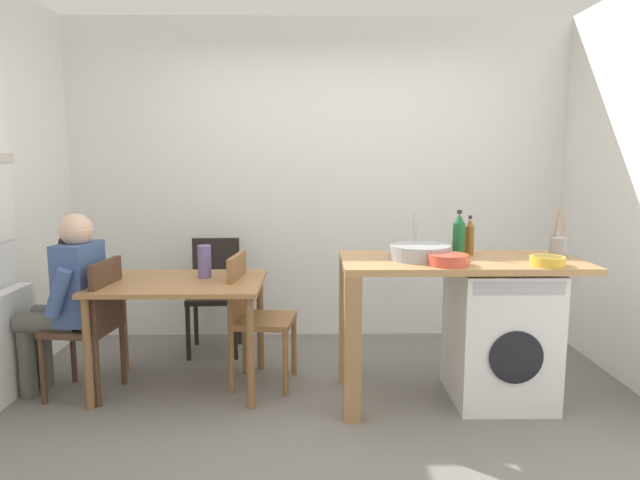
{
  "coord_description": "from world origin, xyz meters",
  "views": [
    {
      "loc": [
        -0.04,
        -3.1,
        1.55
      ],
      "look_at": [
        0.0,
        0.45,
        1.03
      ],
      "focal_mm": 31.52,
      "sensor_mm": 36.0,
      "label": 1
    }
  ],
  "objects_px": {
    "bottle_tall_green": "(459,235)",
    "vase": "(205,262)",
    "mixing_bowl": "(448,259)",
    "chair_opposite": "(253,312)",
    "utensil_crock": "(558,247)",
    "bottle_squat_brown": "(469,237)",
    "colander": "(547,260)",
    "dining_table": "(180,295)",
    "seated_person": "(68,294)",
    "chair_spare_by_wall": "(215,288)",
    "chair_person_seat": "(93,320)",
    "washing_machine": "(499,334)"
  },
  "relations": [
    {
      "from": "bottle_tall_green",
      "to": "vase",
      "type": "distance_m",
      "value": 1.7
    },
    {
      "from": "bottle_tall_green",
      "to": "mixing_bowl",
      "type": "bearing_deg",
      "value": -114.55
    },
    {
      "from": "chair_opposite",
      "to": "bottle_tall_green",
      "type": "height_order",
      "value": "bottle_tall_green"
    },
    {
      "from": "mixing_bowl",
      "to": "utensil_crock",
      "type": "xyz_separation_m",
      "value": [
        0.76,
        0.25,
        0.03
      ]
    },
    {
      "from": "bottle_tall_green",
      "to": "mixing_bowl",
      "type": "xyz_separation_m",
      "value": [
        -0.14,
        -0.3,
        -0.1
      ]
    },
    {
      "from": "bottle_squat_brown",
      "to": "colander",
      "type": "xyz_separation_m",
      "value": [
        0.36,
        -0.38,
        -0.09
      ]
    },
    {
      "from": "mixing_bowl",
      "to": "bottle_tall_green",
      "type": "bearing_deg",
      "value": 65.45
    },
    {
      "from": "bottle_squat_brown",
      "to": "colander",
      "type": "height_order",
      "value": "bottle_squat_brown"
    },
    {
      "from": "dining_table",
      "to": "seated_person",
      "type": "height_order",
      "value": "seated_person"
    },
    {
      "from": "seated_person",
      "to": "bottle_tall_green",
      "type": "bearing_deg",
      "value": -83.65
    },
    {
      "from": "dining_table",
      "to": "bottle_squat_brown",
      "type": "relative_size",
      "value": 4.27
    },
    {
      "from": "colander",
      "to": "vase",
      "type": "relative_size",
      "value": 0.9
    },
    {
      "from": "chair_spare_by_wall",
      "to": "colander",
      "type": "bearing_deg",
      "value": 148.76
    },
    {
      "from": "bottle_squat_brown",
      "to": "mixing_bowl",
      "type": "distance_m",
      "value": 0.43
    },
    {
      "from": "chair_person_seat",
      "to": "seated_person",
      "type": "distance_m",
      "value": 0.23
    },
    {
      "from": "chair_opposite",
      "to": "colander",
      "type": "bearing_deg",
      "value": 81.83
    },
    {
      "from": "chair_opposite",
      "to": "chair_spare_by_wall",
      "type": "xyz_separation_m",
      "value": [
        -0.38,
        0.72,
        0.0
      ]
    },
    {
      "from": "chair_person_seat",
      "to": "utensil_crock",
      "type": "bearing_deg",
      "value": -84.23
    },
    {
      "from": "chair_opposite",
      "to": "bottle_squat_brown",
      "type": "bearing_deg",
      "value": 92.83
    },
    {
      "from": "vase",
      "to": "seated_person",
      "type": "bearing_deg",
      "value": -167.49
    },
    {
      "from": "chair_spare_by_wall",
      "to": "utensil_crock",
      "type": "distance_m",
      "value": 2.57
    },
    {
      "from": "mixing_bowl",
      "to": "colander",
      "type": "relative_size",
      "value": 1.2
    },
    {
      "from": "chair_person_seat",
      "to": "colander",
      "type": "relative_size",
      "value": 4.5
    },
    {
      "from": "bottle_squat_brown",
      "to": "colander",
      "type": "distance_m",
      "value": 0.53
    },
    {
      "from": "dining_table",
      "to": "vase",
      "type": "xyz_separation_m",
      "value": [
        0.15,
        0.1,
        0.21
      ]
    },
    {
      "from": "seated_person",
      "to": "colander",
      "type": "bearing_deg",
      "value": -89.77
    },
    {
      "from": "chair_person_seat",
      "to": "chair_spare_by_wall",
      "type": "relative_size",
      "value": 1.0
    },
    {
      "from": "chair_opposite",
      "to": "seated_person",
      "type": "height_order",
      "value": "seated_person"
    },
    {
      "from": "seated_person",
      "to": "bottle_squat_brown",
      "type": "distance_m",
      "value": 2.64
    },
    {
      "from": "chair_person_seat",
      "to": "mixing_bowl",
      "type": "bearing_deg",
      "value": -90.92
    },
    {
      "from": "colander",
      "to": "vase",
      "type": "xyz_separation_m",
      "value": [
        -2.12,
        0.53,
        -0.1
      ]
    },
    {
      "from": "utensil_crock",
      "to": "colander",
      "type": "xyz_separation_m",
      "value": [
        -0.18,
        -0.27,
        -0.04
      ]
    },
    {
      "from": "mixing_bowl",
      "to": "colander",
      "type": "xyz_separation_m",
      "value": [
        0.58,
        -0.02,
        -0.01
      ]
    },
    {
      "from": "chair_person_seat",
      "to": "bottle_tall_green",
      "type": "height_order",
      "value": "bottle_tall_green"
    },
    {
      "from": "bottle_tall_green",
      "to": "chair_person_seat",
      "type": "bearing_deg",
      "value": -179.93
    },
    {
      "from": "washing_machine",
      "to": "seated_person",
      "type": "bearing_deg",
      "value": 177.53
    },
    {
      "from": "seated_person",
      "to": "mixing_bowl",
      "type": "relative_size",
      "value": 5.01
    },
    {
      "from": "bottle_tall_green",
      "to": "chair_opposite",
      "type": "bearing_deg",
      "value": 173.02
    },
    {
      "from": "bottle_squat_brown",
      "to": "seated_person",
      "type": "bearing_deg",
      "value": -179.04
    },
    {
      "from": "mixing_bowl",
      "to": "utensil_crock",
      "type": "bearing_deg",
      "value": 18.15
    },
    {
      "from": "bottle_tall_green",
      "to": "dining_table",
      "type": "bearing_deg",
      "value": 176.68
    },
    {
      "from": "chair_opposite",
      "to": "bottle_squat_brown",
      "type": "height_order",
      "value": "bottle_squat_brown"
    },
    {
      "from": "dining_table",
      "to": "chair_opposite",
      "type": "distance_m",
      "value": 0.5
    },
    {
      "from": "dining_table",
      "to": "washing_machine",
      "type": "bearing_deg",
      "value": -5.76
    },
    {
      "from": "dining_table",
      "to": "chair_person_seat",
      "type": "bearing_deg",
      "value": -168.74
    },
    {
      "from": "dining_table",
      "to": "seated_person",
      "type": "xyz_separation_m",
      "value": [
        -0.71,
        -0.09,
        0.03
      ]
    },
    {
      "from": "dining_table",
      "to": "utensil_crock",
      "type": "bearing_deg",
      "value": -3.69
    },
    {
      "from": "dining_table",
      "to": "washing_machine",
      "type": "distance_m",
      "value": 2.1
    },
    {
      "from": "seated_person",
      "to": "chair_person_seat",
      "type": "bearing_deg",
      "value": -90.0
    },
    {
      "from": "chair_spare_by_wall",
      "to": "bottle_squat_brown",
      "type": "bearing_deg",
      "value": 153.39
    }
  ]
}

